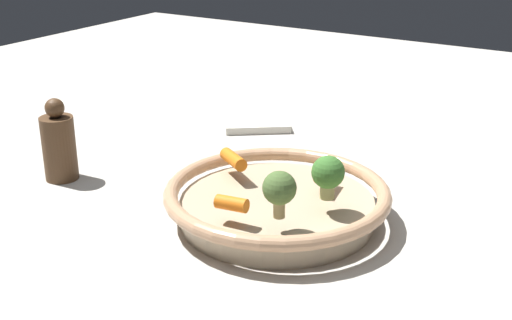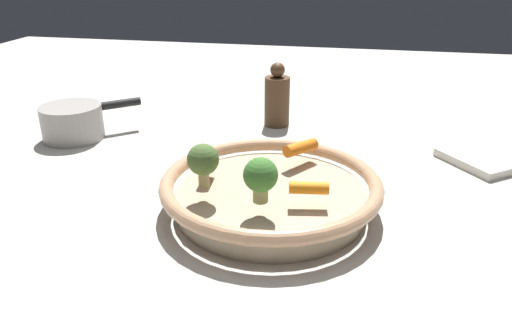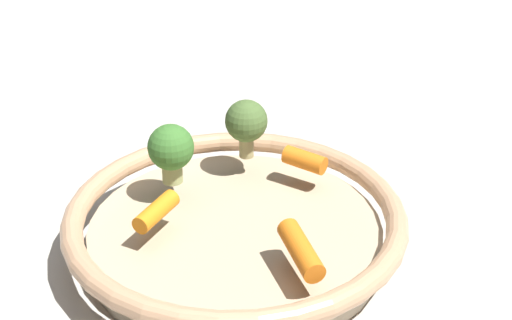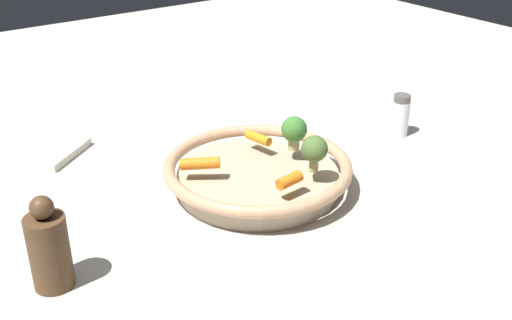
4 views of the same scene
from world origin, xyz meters
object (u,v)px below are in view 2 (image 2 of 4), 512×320
object	(u,v)px
baby_carrot_left	(309,188)
pepper_mill	(277,99)
serving_bowl	(271,192)
dish_towel	(483,159)
baby_carrot_right	(207,162)
broccoli_floret_mid	(263,177)
baby_carrot_back	(301,148)
broccoli_floret_small	(203,161)
saucepan	(73,122)

from	to	relation	value
baby_carrot_left	pepper_mill	distance (m)	0.41
serving_bowl	dish_towel	bearing A→B (deg)	125.71
baby_carrot_right	broccoli_floret_mid	size ratio (longest dim) A/B	0.72
dish_towel	baby_carrot_left	bearing A→B (deg)	-44.42
baby_carrot_left	dish_towel	distance (m)	0.38
baby_carrot_left	serving_bowl	bearing A→B (deg)	-126.48
pepper_mill	dish_towel	bearing A→B (deg)	71.95
baby_carrot_left	broccoli_floret_mid	xyz separation A→B (m)	(0.03, -0.05, 0.03)
baby_carrot_back	baby_carrot_left	size ratio (longest dim) A/B	1.23
serving_bowl	baby_carrot_left	size ratio (longest dim) A/B	6.11
pepper_mill	dish_towel	size ratio (longest dim) A/B	1.08
serving_bowl	pepper_mill	distance (m)	0.36
baby_carrot_right	pepper_mill	size ratio (longest dim) A/B	0.32
baby_carrot_right	serving_bowl	bearing A→B (deg)	83.65
dish_towel	broccoli_floret_mid	bearing A→B (deg)	-46.35
broccoli_floret_small	serving_bowl	bearing A→B (deg)	121.40
serving_bowl	baby_carrot_left	world-z (taller)	baby_carrot_left
serving_bowl	baby_carrot_right	size ratio (longest dim) A/B	7.38
baby_carrot_left	broccoli_floret_small	bearing A→B (deg)	-86.88
pepper_mill	saucepan	size ratio (longest dim) A/B	0.79
broccoli_floret_mid	dish_towel	size ratio (longest dim) A/B	0.48
baby_carrot_back	baby_carrot_right	size ratio (longest dim) A/B	1.49
serving_bowl	broccoli_floret_small	distance (m)	0.11
baby_carrot_back	dish_towel	world-z (taller)	baby_carrot_back
baby_carrot_back	baby_carrot_right	distance (m)	0.14
serving_bowl	broccoli_floret_small	bearing A→B (deg)	-58.60
baby_carrot_right	broccoli_floret_mid	distance (m)	0.13
broccoli_floret_mid	dish_towel	bearing A→B (deg)	133.65
baby_carrot_back	saucepan	distance (m)	0.46
dish_towel	saucepan	bearing A→B (deg)	-87.54
baby_carrot_left	broccoli_floret_small	world-z (taller)	broccoli_floret_small
baby_carrot_right	saucepan	distance (m)	0.37
pepper_mill	saucepan	distance (m)	0.39
serving_bowl	baby_carrot_left	distance (m)	0.08
serving_bowl	baby_carrot_back	distance (m)	0.10
broccoli_floret_small	saucepan	world-z (taller)	broccoli_floret_small
baby_carrot_left	saucepan	xyz separation A→B (m)	(-0.24, -0.47, -0.03)
baby_carrot_back	pepper_mill	distance (m)	0.28
serving_bowl	baby_carrot_right	bearing A→B (deg)	-96.35
broccoli_floret_small	broccoli_floret_mid	bearing A→B (deg)	73.21
broccoli_floret_mid	dish_towel	xyz separation A→B (m)	(-0.30, 0.32, -0.08)
serving_bowl	dish_towel	xyz separation A→B (m)	(-0.23, 0.32, -0.02)
baby_carrot_back	baby_carrot_right	world-z (taller)	baby_carrot_back
saucepan	broccoli_floret_small	bearing A→B (deg)	53.42
baby_carrot_left	baby_carrot_right	bearing A→B (deg)	-109.06
broccoli_floret_mid	pepper_mill	bearing A→B (deg)	-172.86
baby_carrot_right	broccoli_floret_mid	bearing A→B (deg)	49.05
dish_towel	pepper_mill	bearing A→B (deg)	-108.05
baby_carrot_back	broccoli_floret_small	size ratio (longest dim) A/B	1.04
baby_carrot_right	pepper_mill	xyz separation A→B (m)	(-0.34, 0.04, -0.00)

